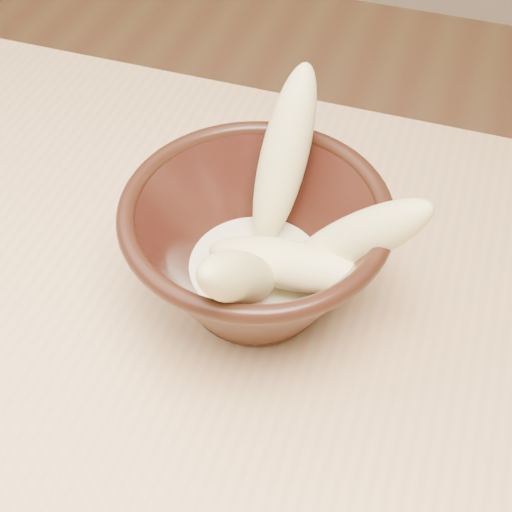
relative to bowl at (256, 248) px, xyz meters
The scene contains 6 objects.
bowl is the anchor object (origin of this frame).
milk_puddle 0.03m from the bowl, ahead, with size 0.11×0.11×0.02m, color beige.
banana_upright 0.07m from the bowl, 88.38° to the left, with size 0.04×0.04×0.14m, color #F1E78E.
banana_right 0.08m from the bowl, ahead, with size 0.04×0.04×0.13m, color #F1E78E.
banana_across 0.03m from the bowl, 29.40° to the right, with size 0.04×0.04×0.12m, color #F1E78E.
banana_front 0.07m from the bowl, 82.22° to the right, with size 0.04×0.04×0.14m, color #F1E78E.
Camera 1 is at (-0.08, -0.22, 1.20)m, focal length 50.00 mm.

